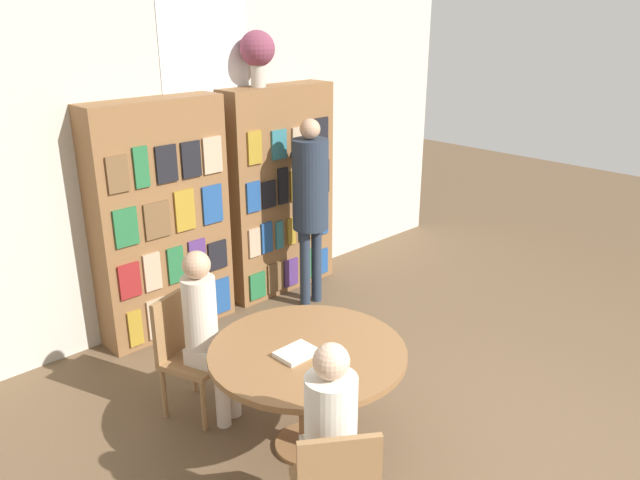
{
  "coord_description": "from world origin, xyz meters",
  "views": [
    {
      "loc": [
        -3.18,
        -1.39,
        2.72
      ],
      "look_at": [
        -0.07,
        1.82,
        1.05
      ],
      "focal_mm": 35.0,
      "sensor_mm": 36.0,
      "label": 1
    }
  ],
  "objects_px": {
    "flower_vase": "(257,51)",
    "librarian_standing": "(310,193)",
    "chair_left_side": "(187,348)",
    "seated_reader_right": "(329,433)",
    "bookshelf_right": "(279,192)",
    "reading_table": "(308,365)",
    "bookshelf_left": "(162,221)",
    "seated_reader_left": "(207,328)"
  },
  "relations": [
    {
      "from": "chair_left_side",
      "to": "librarian_standing",
      "type": "bearing_deg",
      "value": -179.31
    },
    {
      "from": "reading_table",
      "to": "seated_reader_right",
      "type": "height_order",
      "value": "seated_reader_right"
    },
    {
      "from": "chair_left_side",
      "to": "seated_reader_right",
      "type": "bearing_deg",
      "value": 66.01
    },
    {
      "from": "chair_left_side",
      "to": "seated_reader_left",
      "type": "xyz_separation_m",
      "value": [
        0.06,
        -0.17,
        0.2
      ]
    },
    {
      "from": "flower_vase",
      "to": "chair_left_side",
      "type": "distance_m",
      "value": 2.74
    },
    {
      "from": "chair_left_side",
      "to": "seated_reader_right",
      "type": "height_order",
      "value": "seated_reader_right"
    },
    {
      "from": "reading_table",
      "to": "chair_left_side",
      "type": "bearing_deg",
      "value": 109.08
    },
    {
      "from": "bookshelf_left",
      "to": "bookshelf_right",
      "type": "xyz_separation_m",
      "value": [
        1.31,
        0.0,
        -0.0
      ]
    },
    {
      "from": "bookshelf_right",
      "to": "flower_vase",
      "type": "bearing_deg",
      "value": 178.74
    },
    {
      "from": "reading_table",
      "to": "chair_left_side",
      "type": "height_order",
      "value": "chair_left_side"
    },
    {
      "from": "reading_table",
      "to": "seated_reader_right",
      "type": "distance_m",
      "value": 0.78
    },
    {
      "from": "flower_vase",
      "to": "seated_reader_right",
      "type": "relative_size",
      "value": 0.4
    },
    {
      "from": "bookshelf_left",
      "to": "chair_left_side",
      "type": "distance_m",
      "value": 1.37
    },
    {
      "from": "chair_left_side",
      "to": "seated_reader_right",
      "type": "xyz_separation_m",
      "value": [
        -0.13,
        -1.54,
        0.21
      ]
    },
    {
      "from": "chair_left_side",
      "to": "seated_reader_left",
      "type": "distance_m",
      "value": 0.28
    },
    {
      "from": "seated_reader_right",
      "to": "librarian_standing",
      "type": "bearing_deg",
      "value": 83.52
    },
    {
      "from": "bookshelf_left",
      "to": "flower_vase",
      "type": "distance_m",
      "value": 1.73
    },
    {
      "from": "bookshelf_right",
      "to": "flower_vase",
      "type": "xyz_separation_m",
      "value": [
        -0.21,
        0.0,
        1.34
      ]
    },
    {
      "from": "bookshelf_left",
      "to": "seated_reader_right",
      "type": "bearing_deg",
      "value": -103.97
    },
    {
      "from": "seated_reader_left",
      "to": "librarian_standing",
      "type": "distance_m",
      "value": 1.97
    },
    {
      "from": "seated_reader_left",
      "to": "seated_reader_right",
      "type": "height_order",
      "value": "seated_reader_left"
    },
    {
      "from": "reading_table",
      "to": "seated_reader_right",
      "type": "xyz_separation_m",
      "value": [
        -0.45,
        -0.64,
        0.08
      ]
    },
    {
      "from": "chair_left_side",
      "to": "bookshelf_left",
      "type": "bearing_deg",
      "value": -134.16
    },
    {
      "from": "flower_vase",
      "to": "bookshelf_right",
      "type": "bearing_deg",
      "value": -1.26
    },
    {
      "from": "bookshelf_right",
      "to": "seated_reader_left",
      "type": "bearing_deg",
      "value": -143.47
    },
    {
      "from": "bookshelf_left",
      "to": "seated_reader_left",
      "type": "height_order",
      "value": "bookshelf_left"
    },
    {
      "from": "reading_table",
      "to": "chair_left_side",
      "type": "relative_size",
      "value": 1.41
    },
    {
      "from": "seated_reader_left",
      "to": "librarian_standing",
      "type": "xyz_separation_m",
      "value": [
        1.74,
        0.82,
        0.43
      ]
    },
    {
      "from": "bookshelf_left",
      "to": "chair_left_side",
      "type": "relative_size",
      "value": 2.32
    },
    {
      "from": "librarian_standing",
      "to": "seated_reader_left",
      "type": "bearing_deg",
      "value": -154.71
    },
    {
      "from": "bookshelf_right",
      "to": "reading_table",
      "type": "height_order",
      "value": "bookshelf_right"
    },
    {
      "from": "bookshelf_left",
      "to": "reading_table",
      "type": "height_order",
      "value": "bookshelf_left"
    },
    {
      "from": "flower_vase",
      "to": "seated_reader_left",
      "type": "relative_size",
      "value": 0.4
    },
    {
      "from": "bookshelf_left",
      "to": "reading_table",
      "type": "distance_m",
      "value": 2.1
    },
    {
      "from": "seated_reader_right",
      "to": "reading_table",
      "type": "bearing_deg",
      "value": 90.0
    },
    {
      "from": "bookshelf_right",
      "to": "chair_left_side",
      "type": "distance_m",
      "value": 2.24
    },
    {
      "from": "bookshelf_left",
      "to": "seated_reader_right",
      "type": "height_order",
      "value": "bookshelf_left"
    },
    {
      "from": "bookshelf_right",
      "to": "seated_reader_left",
      "type": "relative_size",
      "value": 1.65
    },
    {
      "from": "seated_reader_left",
      "to": "bookshelf_left",
      "type": "bearing_deg",
      "value": -128.9
    },
    {
      "from": "flower_vase",
      "to": "librarian_standing",
      "type": "relative_size",
      "value": 0.27
    },
    {
      "from": "bookshelf_right",
      "to": "seated_reader_left",
      "type": "distance_m",
      "value": 2.25
    },
    {
      "from": "reading_table",
      "to": "flower_vase",
      "type": "bearing_deg",
      "value": 57.24
    }
  ]
}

